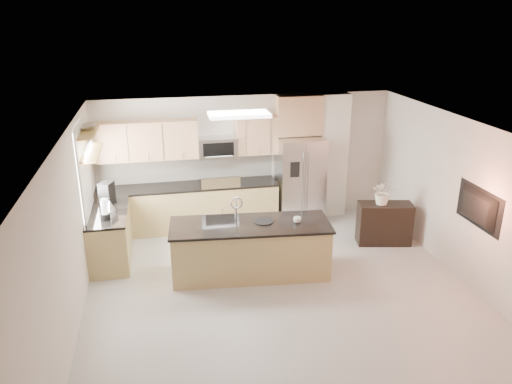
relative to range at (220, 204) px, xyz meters
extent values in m
plane|color=#A2A09A|center=(0.60, -2.92, -0.47)|extent=(6.50, 6.50, 0.00)
cube|color=silver|center=(0.60, -2.92, 2.13)|extent=(6.00, 6.50, 0.02)
cube|color=beige|center=(0.60, 0.33, 0.83)|extent=(6.00, 0.02, 2.60)
cube|color=beige|center=(0.60, -6.17, 0.83)|extent=(6.00, 0.02, 2.60)
cube|color=beige|center=(-2.40, -2.92, 0.83)|extent=(0.02, 6.50, 2.60)
cube|color=beige|center=(3.60, -2.92, 0.83)|extent=(0.02, 6.50, 2.60)
cube|color=tan|center=(-0.63, 0.00, -0.03)|extent=(3.55, 0.65, 0.88)
cube|color=black|center=(-0.63, 0.00, 0.43)|extent=(3.55, 0.66, 0.04)
cube|color=silver|center=(-0.63, 0.32, 0.71)|extent=(3.55, 0.02, 0.52)
cube|color=tan|center=(-2.07, -1.07, -0.03)|extent=(0.65, 1.50, 0.88)
cube|color=black|center=(-2.07, -1.07, 0.43)|extent=(0.66, 1.50, 0.04)
cube|color=black|center=(0.00, 0.00, -0.02)|extent=(0.76, 0.64, 0.90)
cube|color=black|center=(0.00, 0.00, 0.44)|extent=(0.76, 0.62, 0.03)
cube|color=#B9B9BC|center=(0.00, -0.30, 0.56)|extent=(0.76, 0.04, 0.22)
cube|color=tan|center=(-1.34, 0.16, 1.35)|extent=(1.92, 0.33, 0.75)
cube|color=tan|center=(0.79, 0.16, 1.35)|extent=(0.82, 0.33, 0.75)
cube|color=#B9B9BC|center=(0.00, 0.13, 1.16)|extent=(0.76, 0.40, 0.40)
cube|color=black|center=(0.00, -0.07, 1.16)|extent=(0.60, 0.02, 0.28)
cube|color=#B9B9BC|center=(1.66, -0.05, 0.42)|extent=(0.92, 0.75, 1.78)
cube|color=gray|center=(1.66, -0.43, 0.42)|extent=(0.02, 0.01, 1.69)
cube|color=black|center=(1.44, -0.44, 0.78)|extent=(0.18, 0.03, 0.30)
cube|color=silver|center=(2.42, 0.18, 0.83)|extent=(0.60, 0.30, 2.60)
cube|color=white|center=(-2.38, -1.07, 1.18)|extent=(0.03, 1.05, 1.55)
cube|color=white|center=(-2.37, -1.07, 1.18)|extent=(0.03, 1.15, 1.65)
cube|color=olive|center=(-2.25, -0.97, 1.48)|extent=(0.30, 1.20, 0.04)
cube|color=olive|center=(-2.25, -0.97, 1.85)|extent=(0.30, 1.20, 0.04)
cube|color=white|center=(0.20, -1.32, 2.09)|extent=(1.00, 0.50, 0.06)
cube|color=tan|center=(0.24, -2.05, -0.04)|extent=(2.62, 1.11, 0.86)
cube|color=black|center=(0.24, -2.05, 0.41)|extent=(2.69, 1.17, 0.04)
cube|color=black|center=(0.04, -2.05, 0.40)|extent=(0.54, 0.39, 0.01)
cylinder|color=#B9B9BC|center=(0.04, -1.83, 0.60)|extent=(0.03, 0.03, 0.34)
torus|color=#B9B9BC|center=(0.04, -1.89, 0.75)|extent=(0.21, 0.03, 0.21)
cube|color=black|center=(2.94, -1.41, -0.08)|extent=(1.05, 0.60, 0.79)
imported|color=white|center=(1.00, -2.15, 0.48)|extent=(0.16, 0.16, 0.10)
cylinder|color=black|center=(0.47, -2.01, 0.44)|extent=(0.40, 0.40, 0.02)
cylinder|color=black|center=(-2.07, -1.43, 0.50)|extent=(0.16, 0.16, 0.11)
cylinder|color=silver|center=(-2.07, -1.43, 0.68)|extent=(0.12, 0.12, 0.26)
cone|color=#B9B9BC|center=(-2.02, -1.08, 0.55)|extent=(0.19, 0.19, 0.21)
cylinder|color=black|center=(-2.02, -1.08, 0.67)|extent=(0.04, 0.04, 0.04)
cube|color=black|center=(-2.09, -0.67, 0.64)|extent=(0.29, 0.31, 0.39)
cylinder|color=#B9B9BC|center=(-2.09, -0.74, 0.55)|extent=(0.13, 0.13, 0.14)
imported|color=#B9B9BC|center=(-2.25, -0.96, 1.91)|extent=(0.50, 0.50, 0.10)
imported|color=white|center=(2.86, -1.40, 0.67)|extent=(0.76, 0.70, 0.70)
imported|color=black|center=(3.51, -3.12, 0.88)|extent=(0.14, 1.08, 0.62)
camera|label=1|loc=(-1.14, -9.35, 3.73)|focal=35.00mm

